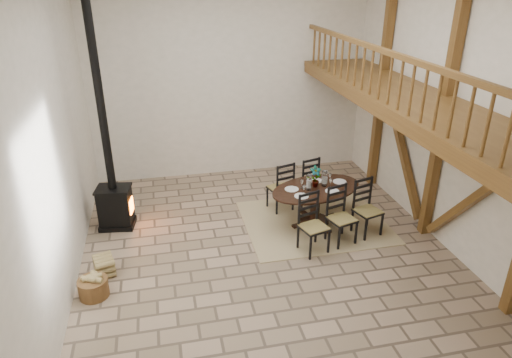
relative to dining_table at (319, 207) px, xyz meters
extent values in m
plane|color=tan|center=(-1.31, -0.73, -0.45)|extent=(8.00, 8.00, 0.00)
cube|color=white|center=(-1.31, 3.27, 2.05)|extent=(7.00, 0.02, 5.00)
cube|color=white|center=(-1.31, -4.73, 2.05)|extent=(7.00, 0.02, 5.00)
cube|color=white|center=(-4.81, -0.73, 2.05)|extent=(0.02, 8.00, 5.00)
cube|color=white|center=(2.19, -0.73, 2.05)|extent=(0.02, 8.00, 5.00)
cube|color=brown|center=(2.07, -0.73, 2.05)|extent=(0.18, 0.18, 5.00)
cube|color=brown|center=(2.07, 1.77, 2.05)|extent=(0.18, 0.18, 5.00)
cube|color=brown|center=(2.07, -1.98, 0.95)|extent=(0.14, 2.16, 2.54)
cube|color=brown|center=(2.07, 0.52, 0.95)|extent=(0.14, 2.16, 2.54)
cube|color=brown|center=(2.07, -0.73, 2.35)|extent=(0.20, 7.80, 0.20)
cube|color=brown|center=(1.39, -0.73, 2.40)|extent=(1.60, 7.80, 0.12)
cube|color=brown|center=(0.69, -0.73, 2.30)|extent=(0.18, 7.80, 0.22)
cube|color=brown|center=(0.69, -0.73, 3.30)|extent=(0.09, 7.60, 0.09)
cube|color=brown|center=(0.69, -0.73, 2.88)|extent=(0.06, 7.60, 0.86)
cube|color=tan|center=(-0.03, 0.12, -0.44)|extent=(3.00, 2.50, 0.02)
ellipsoid|color=black|center=(-0.03, 0.12, 0.37)|extent=(2.29, 1.74, 0.04)
cylinder|color=black|center=(-0.03, 0.12, -0.05)|extent=(0.20, 0.20, 0.76)
cylinder|color=black|center=(-0.03, 0.12, -0.40)|extent=(0.62, 0.62, 0.06)
cube|color=#9B8747|center=(-0.43, -0.92, 0.09)|extent=(0.60, 0.59, 0.04)
cube|color=black|center=(-0.43, -0.92, -0.19)|extent=(0.58, 0.58, 0.51)
cube|color=black|center=(-0.49, -0.72, 0.40)|extent=(0.42, 0.16, 0.67)
cube|color=#9B8747|center=(0.21, -0.74, 0.09)|extent=(0.60, 0.59, 0.04)
cube|color=black|center=(0.21, -0.74, -0.19)|extent=(0.58, 0.58, 0.51)
cube|color=black|center=(0.15, -0.53, 0.40)|extent=(0.42, 0.16, 0.67)
cube|color=#9B8747|center=(0.86, -0.55, 0.09)|extent=(0.60, 0.59, 0.04)
cube|color=black|center=(0.86, -0.55, -0.19)|extent=(0.58, 0.58, 0.51)
cube|color=black|center=(0.80, -0.35, 0.40)|extent=(0.42, 0.16, 0.67)
cube|color=#9B8747|center=(-0.60, 0.88, 0.09)|extent=(0.60, 0.59, 0.04)
cube|color=black|center=(-0.60, 0.88, -0.19)|extent=(0.58, 0.58, 0.51)
cube|color=black|center=(-0.55, 0.68, 0.40)|extent=(0.42, 0.16, 0.67)
cube|color=#9B8747|center=(0.04, 1.07, 0.09)|extent=(0.60, 0.59, 0.04)
cube|color=black|center=(0.04, 1.07, -0.19)|extent=(0.58, 0.58, 0.51)
cube|color=black|center=(0.10, 0.87, 0.40)|extent=(0.42, 0.16, 0.67)
cube|color=white|center=(-0.03, 0.12, 0.39)|extent=(1.72, 1.18, 0.01)
cube|color=white|center=(-0.03, 0.12, 0.48)|extent=(1.06, 0.60, 0.18)
cylinder|color=white|center=(-0.23, 0.06, 0.56)|extent=(0.12, 0.12, 0.34)
cylinder|color=white|center=(0.16, 0.18, 0.56)|extent=(0.12, 0.12, 0.34)
cylinder|color=white|center=(-0.23, 0.06, 0.47)|extent=(0.06, 0.06, 0.16)
cylinder|color=white|center=(0.16, 0.18, 0.47)|extent=(0.06, 0.06, 0.16)
imported|color=#4C723F|center=(-0.05, 0.17, 0.62)|extent=(0.28, 0.23, 0.47)
cube|color=black|center=(-4.19, 0.88, -0.39)|extent=(0.78, 0.64, 0.11)
cube|color=black|center=(-4.19, 0.88, 0.04)|extent=(0.72, 0.58, 0.76)
cube|color=#FF590C|center=(-3.86, 0.83, 0.04)|extent=(0.07, 0.30, 0.30)
cube|color=black|center=(-4.19, 0.88, 0.44)|extent=(0.77, 0.63, 0.04)
cylinder|color=black|center=(-4.19, 0.88, 2.51)|extent=(0.16, 0.16, 4.09)
cylinder|color=brown|center=(-4.46, -1.42, -0.29)|extent=(0.49, 0.49, 0.32)
cube|color=tan|center=(-4.46, -1.42, -0.09)|extent=(0.27, 0.27, 0.09)
cube|color=tan|center=(-4.33, -0.81, -0.28)|extent=(0.43, 0.52, 0.34)
camera|label=1|loc=(-3.13, -8.03, 4.54)|focal=32.00mm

